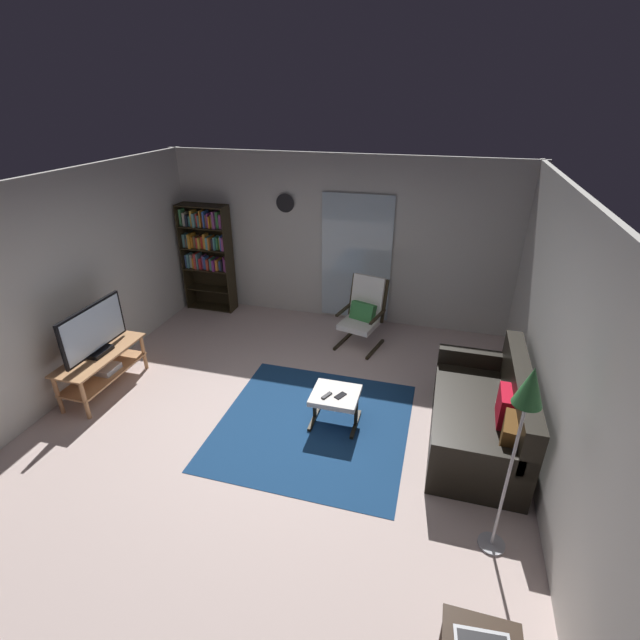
{
  "coord_description": "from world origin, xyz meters",
  "views": [
    {
      "loc": [
        1.57,
        -3.84,
        3.38
      ],
      "look_at": [
        0.29,
        0.77,
        0.98
      ],
      "focal_mm": 25.54,
      "sensor_mm": 36.0,
      "label": 1
    }
  ],
  "objects_px": {
    "floor_lamp_by_sofa": "(526,405)",
    "wall_clock": "(285,203)",
    "tv_stand": "(103,366)",
    "cell_phone": "(340,396)",
    "leather_sofa": "(484,417)",
    "ottoman": "(335,398)",
    "tv_remote": "(327,395)",
    "bookshelf_near_tv": "(207,250)",
    "lounge_armchair": "(363,311)",
    "television": "(94,331)"
  },
  "relations": [
    {
      "from": "television",
      "to": "floor_lamp_by_sofa",
      "type": "relative_size",
      "value": 0.58
    },
    {
      "from": "ottoman",
      "to": "wall_clock",
      "type": "relative_size",
      "value": 1.8
    },
    {
      "from": "cell_phone",
      "to": "ottoman",
      "type": "bearing_deg",
      "value": 179.89
    },
    {
      "from": "cell_phone",
      "to": "floor_lamp_by_sofa",
      "type": "height_order",
      "value": "floor_lamp_by_sofa"
    },
    {
      "from": "cell_phone",
      "to": "floor_lamp_by_sofa",
      "type": "distance_m",
      "value": 2.2
    },
    {
      "from": "leather_sofa",
      "to": "tv_stand",
      "type": "bearing_deg",
      "value": -176.53
    },
    {
      "from": "tv_remote",
      "to": "television",
      "type": "bearing_deg",
      "value": -153.9
    },
    {
      "from": "television",
      "to": "cell_phone",
      "type": "bearing_deg",
      "value": 2.02
    },
    {
      "from": "floor_lamp_by_sofa",
      "to": "television",
      "type": "bearing_deg",
      "value": 167.19
    },
    {
      "from": "television",
      "to": "wall_clock",
      "type": "distance_m",
      "value": 3.31
    },
    {
      "from": "tv_stand",
      "to": "bookshelf_near_tv",
      "type": "xyz_separation_m",
      "value": [
        0.13,
        2.59,
        0.7
      ]
    },
    {
      "from": "tv_stand",
      "to": "floor_lamp_by_sofa",
      "type": "relative_size",
      "value": 0.69
    },
    {
      "from": "tv_stand",
      "to": "wall_clock",
      "type": "xyz_separation_m",
      "value": [
        1.47,
        2.78,
        1.51
      ]
    },
    {
      "from": "lounge_armchair",
      "to": "wall_clock",
      "type": "xyz_separation_m",
      "value": [
        -1.42,
        0.75,
        1.32
      ]
    },
    {
      "from": "lounge_armchair",
      "to": "tv_stand",
      "type": "bearing_deg",
      "value": -144.9
    },
    {
      "from": "tv_stand",
      "to": "ottoman",
      "type": "relative_size",
      "value": 2.31
    },
    {
      "from": "tv_stand",
      "to": "wall_clock",
      "type": "height_order",
      "value": "wall_clock"
    },
    {
      "from": "tv_stand",
      "to": "cell_phone",
      "type": "xyz_separation_m",
      "value": [
        3.01,
        0.1,
        0.06
      ]
    },
    {
      "from": "television",
      "to": "cell_phone",
      "type": "distance_m",
      "value": 3.03
    },
    {
      "from": "bookshelf_near_tv",
      "to": "ottoman",
      "type": "distance_m",
      "value": 3.8
    },
    {
      "from": "bookshelf_near_tv",
      "to": "lounge_armchair",
      "type": "xyz_separation_m",
      "value": [
        2.76,
        -0.56,
        -0.51
      ]
    },
    {
      "from": "leather_sofa",
      "to": "wall_clock",
      "type": "relative_size",
      "value": 6.45
    },
    {
      "from": "tv_remote",
      "to": "tv_stand",
      "type": "bearing_deg",
      "value": -154.0
    },
    {
      "from": "television",
      "to": "wall_clock",
      "type": "xyz_separation_m",
      "value": [
        1.47,
        2.79,
        1.02
      ]
    },
    {
      "from": "ottoman",
      "to": "bookshelf_near_tv",
      "type": "bearing_deg",
      "value": 138.79
    },
    {
      "from": "tv_remote",
      "to": "cell_phone",
      "type": "distance_m",
      "value": 0.15
    },
    {
      "from": "tv_stand",
      "to": "wall_clock",
      "type": "bearing_deg",
      "value": 62.19
    },
    {
      "from": "cell_phone",
      "to": "lounge_armchair",
      "type": "bearing_deg",
      "value": 121.43
    },
    {
      "from": "television",
      "to": "ottoman",
      "type": "distance_m",
      "value": 2.98
    },
    {
      "from": "tv_remote",
      "to": "cell_phone",
      "type": "bearing_deg",
      "value": 42.22
    },
    {
      "from": "television",
      "to": "tv_stand",
      "type": "bearing_deg",
      "value": 113.1
    },
    {
      "from": "tv_remote",
      "to": "leather_sofa",
      "type": "bearing_deg",
      "value": 32.39
    },
    {
      "from": "bookshelf_near_tv",
      "to": "floor_lamp_by_sofa",
      "type": "xyz_separation_m",
      "value": [
        4.44,
        -3.64,
        0.4
      ]
    },
    {
      "from": "lounge_armchair",
      "to": "floor_lamp_by_sofa",
      "type": "relative_size",
      "value": 0.59
    },
    {
      "from": "floor_lamp_by_sofa",
      "to": "wall_clock",
      "type": "xyz_separation_m",
      "value": [
        -3.11,
        3.83,
        0.41
      ]
    },
    {
      "from": "tv_stand",
      "to": "bookshelf_near_tv",
      "type": "distance_m",
      "value": 2.69
    },
    {
      "from": "ottoman",
      "to": "tv_remote",
      "type": "xyz_separation_m",
      "value": [
        -0.08,
        -0.08,
        0.08
      ]
    },
    {
      "from": "leather_sofa",
      "to": "television",
      "type": "bearing_deg",
      "value": -176.46
    },
    {
      "from": "television",
      "to": "lounge_armchair",
      "type": "xyz_separation_m",
      "value": [
        2.89,
        2.04,
        -0.29
      ]
    },
    {
      "from": "bookshelf_near_tv",
      "to": "tv_stand",
      "type": "bearing_deg",
      "value": -92.95
    },
    {
      "from": "leather_sofa",
      "to": "wall_clock",
      "type": "bearing_deg",
      "value": 140.64
    },
    {
      "from": "bookshelf_near_tv",
      "to": "tv_remote",
      "type": "xyz_separation_m",
      "value": [
        2.73,
        -2.54,
        -0.63
      ]
    },
    {
      "from": "leather_sofa",
      "to": "ottoman",
      "type": "distance_m",
      "value": 1.59
    },
    {
      "from": "bookshelf_near_tv",
      "to": "floor_lamp_by_sofa",
      "type": "bearing_deg",
      "value": -39.32
    },
    {
      "from": "television",
      "to": "ottoman",
      "type": "height_order",
      "value": "television"
    },
    {
      "from": "bookshelf_near_tv",
      "to": "cell_phone",
      "type": "height_order",
      "value": "bookshelf_near_tv"
    },
    {
      "from": "ottoman",
      "to": "tv_remote",
      "type": "height_order",
      "value": "tv_remote"
    },
    {
      "from": "lounge_armchair",
      "to": "floor_lamp_by_sofa",
      "type": "xyz_separation_m",
      "value": [
        1.69,
        -3.08,
        0.91
      ]
    },
    {
      "from": "lounge_armchair",
      "to": "tv_remote",
      "type": "xyz_separation_m",
      "value": [
        -0.03,
        -1.98,
        -0.12
      ]
    },
    {
      "from": "television",
      "to": "leather_sofa",
      "type": "xyz_separation_m",
      "value": [
        4.52,
        0.28,
        -0.52
      ]
    }
  ]
}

